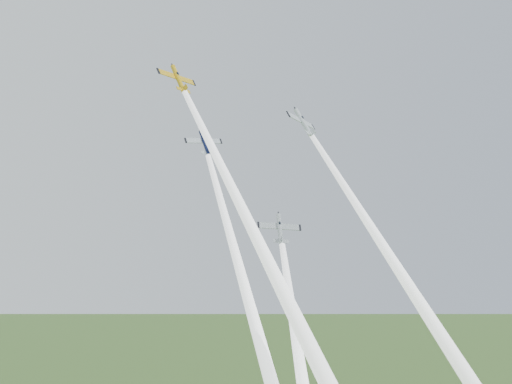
% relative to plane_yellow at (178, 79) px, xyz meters
% --- Properties ---
extents(plane_yellow, '(8.52, 7.26, 7.57)m').
position_rel_plane_yellow_xyz_m(plane_yellow, '(0.00, 0.00, 0.00)').
color(plane_yellow, gold).
extents(smoke_trail_yellow, '(12.17, 37.71, 54.22)m').
position_rel_plane_yellow_xyz_m(smoke_trail_yellow, '(5.02, -19.24, -29.02)').
color(smoke_trail_yellow, white).
extents(plane_navy, '(6.96, 5.21, 6.60)m').
position_rel_plane_yellow_xyz_m(plane_navy, '(6.13, 2.56, -9.70)').
color(plane_navy, '#0D153D').
extents(smoke_trail_navy, '(5.64, 41.82, 59.25)m').
position_rel_plane_yellow_xyz_m(smoke_trail_navy, '(4.55, -19.00, -41.23)').
color(smoke_trail_navy, white).
extents(plane_silver_right, '(9.22, 8.74, 8.64)m').
position_rel_plane_yellow_xyz_m(plane_silver_right, '(25.20, 0.33, -4.51)').
color(plane_silver_right, silver).
extents(smoke_trail_silver_right, '(14.81, 32.91, 48.38)m').
position_rel_plane_yellow_xyz_m(smoke_trail_silver_right, '(31.67, -16.34, -30.61)').
color(smoke_trail_silver_right, white).
extents(plane_silver_low, '(8.60, 6.96, 6.80)m').
position_rel_plane_yellow_xyz_m(plane_silver_low, '(13.33, -10.20, -24.89)').
color(plane_silver_low, '#A5ADB3').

